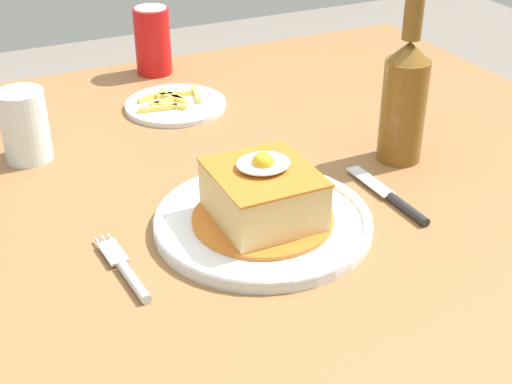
# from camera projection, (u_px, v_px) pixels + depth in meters

# --- Properties ---
(dining_table) EXTENTS (1.34, 1.07, 0.75)m
(dining_table) POSITION_uv_depth(u_px,v_px,m) (202.00, 254.00, 1.01)
(dining_table) COLOR olive
(dining_table) RESTS_ON ground_plane
(main_plate) EXTENTS (0.27, 0.27, 0.02)m
(main_plate) POSITION_uv_depth(u_px,v_px,m) (263.00, 221.00, 0.90)
(main_plate) COLOR white
(main_plate) RESTS_ON dining_table
(sandwich_meal) EXTENTS (0.18, 0.18, 0.09)m
(sandwich_meal) POSITION_uv_depth(u_px,v_px,m) (263.00, 196.00, 0.88)
(sandwich_meal) COLOR #C66B23
(sandwich_meal) RESTS_ON main_plate
(fork) EXTENTS (0.03, 0.14, 0.01)m
(fork) POSITION_uv_depth(u_px,v_px,m) (127.00, 272.00, 0.81)
(fork) COLOR silver
(fork) RESTS_ON dining_table
(knife) EXTENTS (0.02, 0.17, 0.01)m
(knife) POSITION_uv_depth(u_px,v_px,m) (397.00, 201.00, 0.94)
(knife) COLOR #262628
(knife) RESTS_ON dining_table
(soda_can) EXTENTS (0.07, 0.07, 0.12)m
(soda_can) POSITION_uv_depth(u_px,v_px,m) (153.00, 41.00, 1.33)
(soda_can) COLOR red
(soda_can) RESTS_ON dining_table
(beer_bottle_amber) EXTENTS (0.06, 0.06, 0.27)m
(beer_bottle_amber) POSITION_uv_depth(u_px,v_px,m) (405.00, 95.00, 1.01)
(beer_bottle_amber) COLOR brown
(beer_bottle_amber) RESTS_ON dining_table
(drinking_glass) EXTENTS (0.07, 0.07, 0.10)m
(drinking_glass) POSITION_uv_depth(u_px,v_px,m) (25.00, 130.00, 1.04)
(drinking_glass) COLOR silver
(drinking_glass) RESTS_ON dining_table
(side_plate_fries) EXTENTS (0.17, 0.17, 0.02)m
(side_plate_fries) POSITION_uv_depth(u_px,v_px,m) (175.00, 104.00, 1.22)
(side_plate_fries) COLOR white
(side_plate_fries) RESTS_ON dining_table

